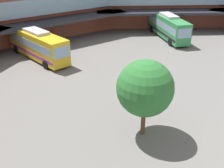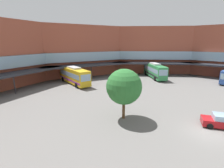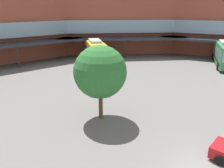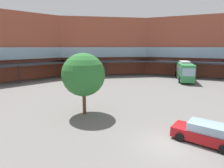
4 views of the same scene
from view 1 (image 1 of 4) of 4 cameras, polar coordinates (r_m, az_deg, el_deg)
station_building at (r=29.95m, az=-11.16°, el=12.54°), size 84.58×52.56×14.01m
bus_0 at (r=38.83m, az=-15.18°, el=7.96°), size 4.73×12.06×3.96m
bus_3 at (r=47.55m, az=11.48°, el=11.64°), size 9.43×10.52×3.96m
plaza_tree at (r=20.91m, az=6.85°, el=-0.88°), size 4.41×4.41×6.37m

